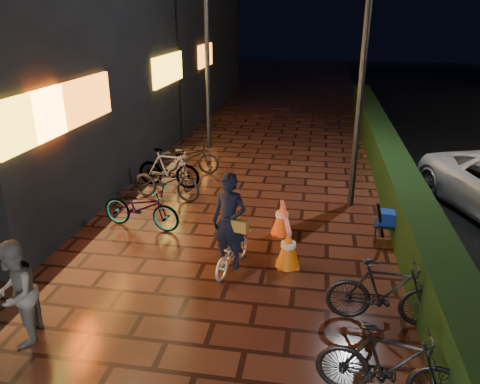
% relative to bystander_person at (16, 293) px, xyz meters
% --- Properties ---
extents(ground, '(80.00, 80.00, 0.00)m').
position_rel_bystander_person_xyz_m(ground, '(2.54, 0.84, -0.76)').
color(ground, '#381911').
rests_on(ground, ground).
extents(hedge, '(0.70, 20.00, 1.00)m').
position_rel_bystander_person_xyz_m(hedge, '(5.84, 8.84, -0.26)').
color(hedge, black).
rests_on(hedge, ground).
extents(bystander_person, '(0.77, 0.88, 1.53)m').
position_rel_bystander_person_xyz_m(bystander_person, '(0.00, 0.00, 0.00)').
color(bystander_person, '#59595B').
rests_on(bystander_person, ground).
extents(storefront_block, '(12.09, 22.00, 9.00)m').
position_rel_bystander_person_xyz_m(storefront_block, '(-6.96, 12.34, 3.74)').
color(storefront_block, black).
rests_on(storefront_block, ground).
extents(lamp_post_hedge, '(0.50, 0.16, 5.18)m').
position_rel_bystander_person_xyz_m(lamp_post_hedge, '(4.76, 5.81, 2.09)').
color(lamp_post_hedge, black).
rests_on(lamp_post_hedge, ground).
extents(lamp_post_sf, '(0.53, 0.15, 5.54)m').
position_rel_bystander_person_xyz_m(lamp_post_sf, '(0.30, 10.14, 2.29)').
color(lamp_post_sf, black).
rests_on(lamp_post_sf, ground).
extents(cyclist, '(0.75, 1.35, 1.83)m').
position_rel_bystander_person_xyz_m(cyclist, '(2.51, 2.35, -0.08)').
color(cyclist, silver).
rests_on(cyclist, ground).
extents(traffic_barrier, '(0.67, 1.76, 0.72)m').
position_rel_bystander_person_xyz_m(traffic_barrier, '(3.38, 3.33, -0.41)').
color(traffic_barrier, orange).
rests_on(traffic_barrier, ground).
extents(cart_assembly, '(0.55, 0.50, 0.92)m').
position_rel_bystander_person_xyz_m(cart_assembly, '(5.34, 3.99, -0.29)').
color(cart_assembly, black).
rests_on(cart_assembly, ground).
extents(parked_bikes_storefront, '(1.99, 4.46, 1.03)m').
position_rel_bystander_person_xyz_m(parked_bikes_storefront, '(0.28, 5.71, -0.29)').
color(parked_bikes_storefront, black).
rests_on(parked_bikes_storefront, ground).
extents(parked_bikes_hedge, '(1.88, 2.21, 1.03)m').
position_rel_bystander_person_xyz_m(parked_bikes_hedge, '(4.94, 0.48, -0.25)').
color(parked_bikes_hedge, black).
rests_on(parked_bikes_hedge, ground).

